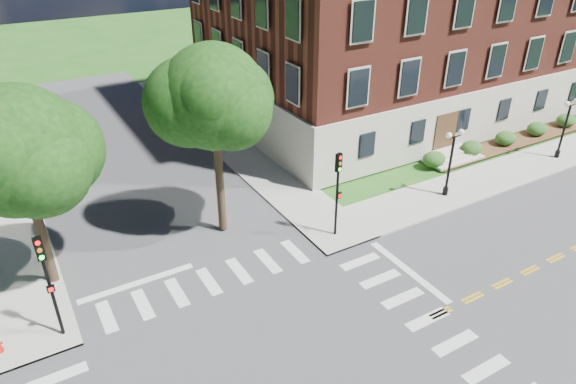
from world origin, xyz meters
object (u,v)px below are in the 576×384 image
traffic_signal_ne (338,184)px  twin_lamp_west (451,159)px  twin_lamp_east (565,125)px  traffic_signal_nw (47,275)px

traffic_signal_ne → twin_lamp_west: 8.40m
twin_lamp_west → twin_lamp_east: same height
traffic_signal_nw → twin_lamp_east: 33.29m
twin_lamp_west → twin_lamp_east: (10.84, -0.06, 0.00)m
traffic_signal_nw → twin_lamp_west: (22.43, 0.57, -0.66)m
twin_lamp_west → twin_lamp_east: bearing=-0.3°
traffic_signal_ne → twin_lamp_east: 19.23m
twin_lamp_east → twin_lamp_west: bearing=179.7°
traffic_signal_ne → twin_lamp_west: bearing=1.2°
traffic_signal_nw → twin_lamp_west: 22.45m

